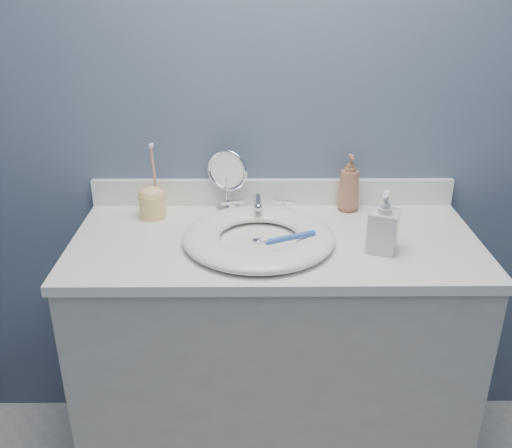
{
  "coord_description": "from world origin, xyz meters",
  "views": [
    {
      "loc": [
        -0.07,
        -0.57,
        1.63
      ],
      "look_at": [
        -0.06,
        0.94,
        0.94
      ],
      "focal_mm": 40.0,
      "sensor_mm": 36.0,
      "label": 1
    }
  ],
  "objects_px": {
    "makeup_mirror": "(227,177)",
    "soap_bottle_amber": "(349,183)",
    "soap_bottle_clear": "(384,222)",
    "toothbrush_holder": "(152,201)"
  },
  "relations": [
    {
      "from": "makeup_mirror",
      "to": "soap_bottle_amber",
      "type": "height_order",
      "value": "makeup_mirror"
    },
    {
      "from": "toothbrush_holder",
      "to": "soap_bottle_amber",
      "type": "bearing_deg",
      "value": 5.11
    },
    {
      "from": "soap_bottle_amber",
      "to": "soap_bottle_clear",
      "type": "relative_size",
      "value": 1.06
    },
    {
      "from": "soap_bottle_clear",
      "to": "toothbrush_holder",
      "type": "bearing_deg",
      "value": -179.07
    },
    {
      "from": "soap_bottle_clear",
      "to": "toothbrush_holder",
      "type": "xyz_separation_m",
      "value": [
        -0.69,
        0.24,
        -0.03
      ]
    },
    {
      "from": "makeup_mirror",
      "to": "toothbrush_holder",
      "type": "distance_m",
      "value": 0.26
    },
    {
      "from": "makeup_mirror",
      "to": "soap_bottle_amber",
      "type": "xyz_separation_m",
      "value": [
        0.4,
        -0.0,
        -0.02
      ]
    },
    {
      "from": "makeup_mirror",
      "to": "soap_bottle_clear",
      "type": "relative_size",
      "value": 1.17
    },
    {
      "from": "soap_bottle_amber",
      "to": "toothbrush_holder",
      "type": "bearing_deg",
      "value": -174.94
    },
    {
      "from": "soap_bottle_amber",
      "to": "toothbrush_holder",
      "type": "relative_size",
      "value": 0.77
    }
  ]
}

